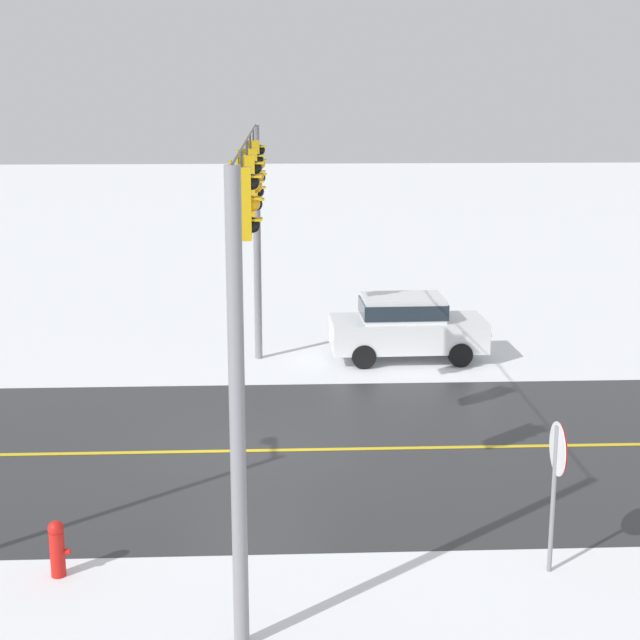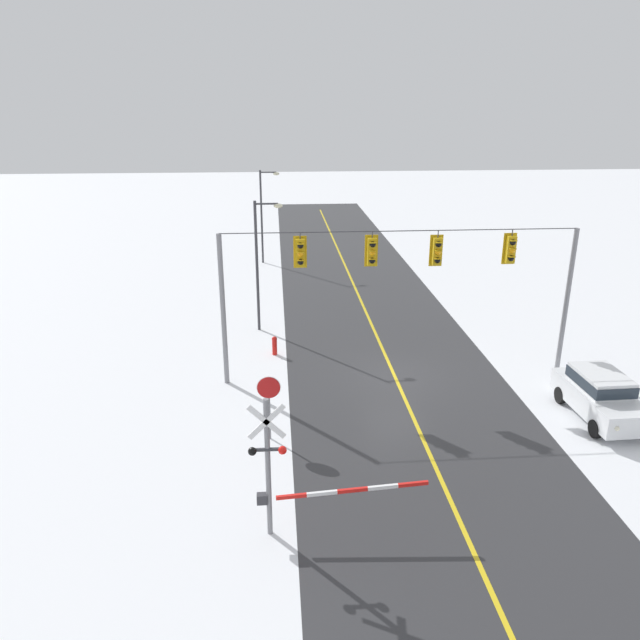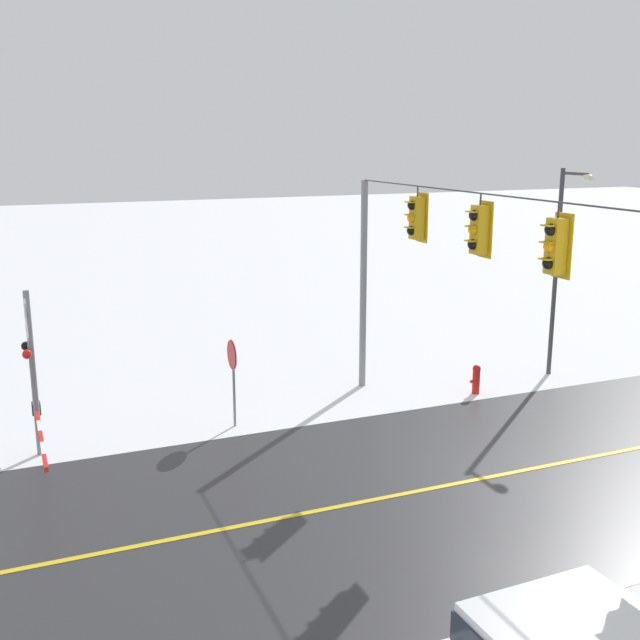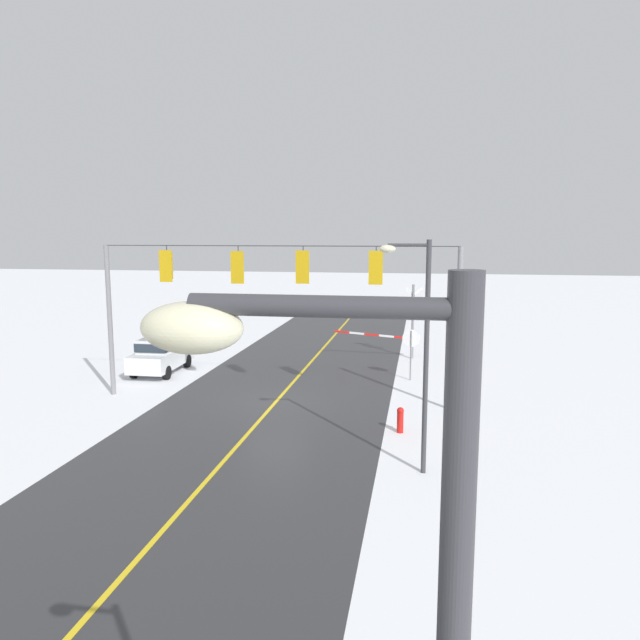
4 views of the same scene
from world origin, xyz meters
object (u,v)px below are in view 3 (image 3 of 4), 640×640
railroad_crossing (33,381)px  streetlamp_near (562,254)px  stop_sign (232,363)px  fire_hydrant (476,378)px

railroad_crossing → streetlamp_near: (-0.80, 15.47, 1.94)m
stop_sign → fire_hydrant: 7.47m
stop_sign → streetlamp_near: bearing=92.0°
stop_sign → railroad_crossing: size_ratio=0.50×
fire_hydrant → railroad_crossing: bearing=-88.9°
railroad_crossing → fire_hydrant: railroad_crossing is taller
railroad_crossing → streetlamp_near: streetlamp_near is taller
stop_sign → fire_hydrant: (0.19, 7.36, -1.25)m
railroad_crossing → streetlamp_near: 15.62m
stop_sign → railroad_crossing: railroad_crossing is taller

